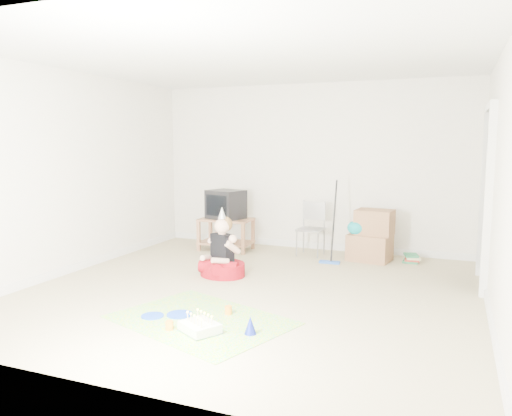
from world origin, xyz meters
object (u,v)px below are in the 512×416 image
at_px(crt_tv, 226,204).
at_px(seated_woman, 222,261).
at_px(tv_stand, 226,232).
at_px(folding_chair, 311,229).
at_px(cardboard_boxes, 371,236).
at_px(birthday_cake, 200,328).

height_order(crt_tv, seated_woman, crt_tv).
distance_m(tv_stand, folding_chair, 1.35).
xyz_separation_m(cardboard_boxes, seated_woman, (-1.62, -1.53, -0.16)).
bearing_deg(crt_tv, cardboard_boxes, 20.72).
relative_size(tv_stand, birthday_cake, 1.95).
bearing_deg(crt_tv, folding_chair, 22.79).
xyz_separation_m(tv_stand, folding_chair, (1.34, 0.12, 0.10)).
height_order(folding_chair, birthday_cake, folding_chair).
relative_size(folding_chair, birthday_cake, 1.94).
relative_size(tv_stand, folding_chair, 1.01).
distance_m(folding_chair, seated_woman, 1.71).
bearing_deg(seated_woman, cardboard_boxes, 43.27).
xyz_separation_m(folding_chair, cardboard_boxes, (0.89, -0.00, -0.04)).
bearing_deg(cardboard_boxes, seated_woman, -136.73).
height_order(crt_tv, folding_chair, crt_tv).
bearing_deg(cardboard_boxes, folding_chair, 179.88).
relative_size(crt_tv, seated_woman, 0.59).
xyz_separation_m(crt_tv, cardboard_boxes, (2.23, 0.12, -0.37)).
xyz_separation_m(tv_stand, cardboard_boxes, (2.23, 0.12, 0.06)).
bearing_deg(crt_tv, tv_stand, 107.71).
bearing_deg(crt_tv, seated_woman, -48.98).
distance_m(tv_stand, crt_tv, 0.43).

